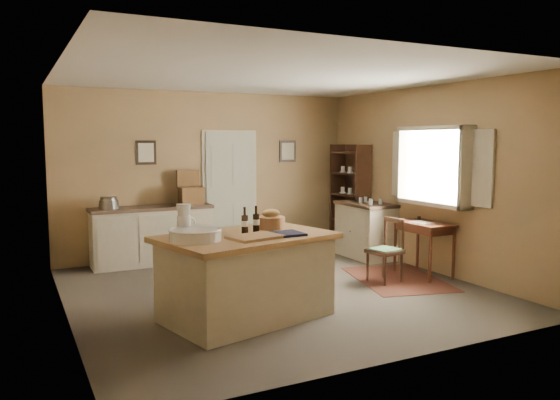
# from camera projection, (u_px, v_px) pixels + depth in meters

# --- Properties ---
(ground) EXTENTS (5.00, 5.00, 0.00)m
(ground) POSITION_uv_depth(u_px,v_px,m) (276.00, 290.00, 6.98)
(ground) COLOR #4E463B
(ground) RESTS_ON ground
(wall_back) EXTENTS (5.00, 0.10, 2.70)m
(wall_back) POSITION_uv_depth(u_px,v_px,m) (210.00, 174.00, 9.05)
(wall_back) COLOR #9C794C
(wall_back) RESTS_ON ground
(wall_front) EXTENTS (5.00, 0.10, 2.70)m
(wall_front) POSITION_uv_depth(u_px,v_px,m) (406.00, 206.00, 4.61)
(wall_front) COLOR #9C794C
(wall_front) RESTS_ON ground
(wall_left) EXTENTS (0.10, 5.00, 2.70)m
(wall_left) POSITION_uv_depth(u_px,v_px,m) (62.00, 194.00, 5.72)
(wall_left) COLOR #9C794C
(wall_left) RESTS_ON ground
(wall_right) EXTENTS (0.10, 5.00, 2.70)m
(wall_right) POSITION_uv_depth(u_px,v_px,m) (430.00, 179.00, 7.94)
(wall_right) COLOR #9C794C
(wall_right) RESTS_ON ground
(ceiling) EXTENTS (5.00, 5.00, 0.00)m
(ceiling) POSITION_uv_depth(u_px,v_px,m) (276.00, 75.00, 6.69)
(ceiling) COLOR silver
(ceiling) RESTS_ON wall_back
(door) EXTENTS (0.97, 0.06, 2.11)m
(door) POSITION_uv_depth(u_px,v_px,m) (230.00, 191.00, 9.21)
(door) COLOR #A3A48C
(door) RESTS_ON ground
(framed_prints) EXTENTS (2.82, 0.02, 0.38)m
(framed_prints) POSITION_uv_depth(u_px,v_px,m) (221.00, 152.00, 9.08)
(framed_prints) COLOR black
(framed_prints) RESTS_ON ground
(window) EXTENTS (0.25, 1.99, 1.12)m
(window) POSITION_uv_depth(u_px,v_px,m) (436.00, 166.00, 7.71)
(window) COLOR #C1B599
(window) RESTS_ON ground
(work_island) EXTENTS (2.00, 1.54, 1.20)m
(work_island) POSITION_uv_depth(u_px,v_px,m) (245.00, 274.00, 5.83)
(work_island) COLOR #C1B599
(work_island) RESTS_ON ground
(sideboard) EXTENTS (1.85, 0.53, 1.18)m
(sideboard) POSITION_uv_depth(u_px,v_px,m) (153.00, 233.00, 8.42)
(sideboard) COLOR #C1B599
(sideboard) RESTS_ON ground
(rug) EXTENTS (1.46, 1.82, 0.01)m
(rug) POSITION_uv_depth(u_px,v_px,m) (397.00, 279.00, 7.53)
(rug) COLOR #51241B
(rug) RESTS_ON ground
(writing_desk) EXTENTS (0.50, 0.81, 0.82)m
(writing_desk) POSITION_uv_depth(u_px,v_px,m) (424.00, 229.00, 7.66)
(writing_desk) COLOR #33160C
(writing_desk) RESTS_ON ground
(desk_chair) EXTENTS (0.45, 0.45, 0.84)m
(desk_chair) POSITION_uv_depth(u_px,v_px,m) (385.00, 251.00, 7.35)
(desk_chair) COLOR black
(desk_chair) RESTS_ON ground
(right_cabinet) EXTENTS (0.58, 1.05, 0.99)m
(right_cabinet) POSITION_uv_depth(u_px,v_px,m) (365.00, 230.00, 8.93)
(right_cabinet) COLOR #C1B599
(right_cabinet) RESTS_ON ground
(shelving_unit) EXTENTS (0.31, 0.83, 1.84)m
(shelving_unit) POSITION_uv_depth(u_px,v_px,m) (352.00, 198.00, 9.50)
(shelving_unit) COLOR black
(shelving_unit) RESTS_ON ground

